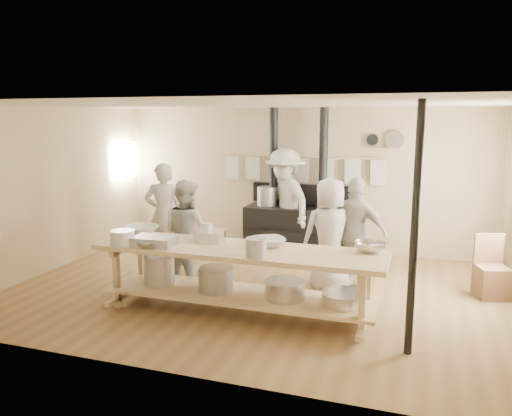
{
  "coord_description": "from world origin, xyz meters",
  "views": [
    {
      "loc": [
        2.08,
        -6.45,
        2.42
      ],
      "look_at": [
        -0.13,
        0.2,
        1.15
      ],
      "focal_mm": 35.0,
      "sensor_mm": 36.0,
      "label": 1
    }
  ],
  "objects_px": {
    "cook_right": "(356,233)",
    "chair": "(491,279)",
    "cook_by_window": "(285,202)",
    "cook_left": "(187,233)",
    "cook_far_left": "(164,215)",
    "roasting_pan": "(154,241)",
    "stove": "(296,225)",
    "prep_table": "(238,274)",
    "cook_center": "(329,234)"
  },
  "relations": [
    {
      "from": "cook_right",
      "to": "chair",
      "type": "xyz_separation_m",
      "value": [
        1.83,
        0.22,
        -0.55
      ]
    },
    {
      "from": "cook_by_window",
      "to": "chair",
      "type": "relative_size",
      "value": 2.23
    },
    {
      "from": "cook_left",
      "to": "cook_by_window",
      "type": "relative_size",
      "value": 0.82
    },
    {
      "from": "cook_far_left",
      "to": "roasting_pan",
      "type": "xyz_separation_m",
      "value": [
        0.87,
        -1.83,
        0.05
      ]
    },
    {
      "from": "cook_far_left",
      "to": "chair",
      "type": "xyz_separation_m",
      "value": [
        4.98,
        0.05,
        -0.6
      ]
    },
    {
      "from": "cook_far_left",
      "to": "cook_by_window",
      "type": "height_order",
      "value": "cook_by_window"
    },
    {
      "from": "cook_left",
      "to": "chair",
      "type": "relative_size",
      "value": 1.82
    },
    {
      "from": "stove",
      "to": "roasting_pan",
      "type": "bearing_deg",
      "value": -107.54
    },
    {
      "from": "prep_table",
      "to": "roasting_pan",
      "type": "bearing_deg",
      "value": -167.84
    },
    {
      "from": "stove",
      "to": "chair",
      "type": "bearing_deg",
      "value": -23.71
    },
    {
      "from": "cook_far_left",
      "to": "chair",
      "type": "relative_size",
      "value": 2.0
    },
    {
      "from": "stove",
      "to": "cook_center",
      "type": "height_order",
      "value": "stove"
    },
    {
      "from": "cook_far_left",
      "to": "cook_by_window",
      "type": "distance_m",
      "value": 2.12
    },
    {
      "from": "stove",
      "to": "prep_table",
      "type": "bearing_deg",
      "value": -90.04
    },
    {
      "from": "stove",
      "to": "cook_left",
      "type": "bearing_deg",
      "value": -116.15
    },
    {
      "from": "stove",
      "to": "prep_table",
      "type": "xyz_separation_m",
      "value": [
        -0.0,
        -3.02,
        -0.0
      ]
    },
    {
      "from": "cook_far_left",
      "to": "cook_center",
      "type": "relative_size",
      "value": 1.07
    },
    {
      "from": "cook_far_left",
      "to": "cook_left",
      "type": "relative_size",
      "value": 1.1
    },
    {
      "from": "cook_left",
      "to": "prep_table",
      "type": "bearing_deg",
      "value": 168.66
    },
    {
      "from": "cook_right",
      "to": "chair",
      "type": "height_order",
      "value": "cook_right"
    },
    {
      "from": "cook_left",
      "to": "cook_right",
      "type": "xyz_separation_m",
      "value": [
        2.34,
        0.64,
        0.03
      ]
    },
    {
      "from": "cook_right",
      "to": "roasting_pan",
      "type": "xyz_separation_m",
      "value": [
        -2.28,
        -1.66,
        0.1
      ]
    },
    {
      "from": "chair",
      "to": "cook_far_left",
      "type": "bearing_deg",
      "value": 164.17
    },
    {
      "from": "cook_center",
      "to": "prep_table",
      "type": "bearing_deg",
      "value": 26.85
    },
    {
      "from": "cook_far_left",
      "to": "cook_center",
      "type": "bearing_deg",
      "value": 146.67
    },
    {
      "from": "stove",
      "to": "cook_far_left",
      "type": "relative_size",
      "value": 1.52
    },
    {
      "from": "cook_center",
      "to": "cook_right",
      "type": "xyz_separation_m",
      "value": [
        0.35,
        0.16,
        0.0
      ]
    },
    {
      "from": "roasting_pan",
      "to": "prep_table",
      "type": "bearing_deg",
      "value": 12.16
    },
    {
      "from": "cook_right",
      "to": "roasting_pan",
      "type": "bearing_deg",
      "value": 50.79
    },
    {
      "from": "cook_center",
      "to": "cook_by_window",
      "type": "relative_size",
      "value": 0.84
    },
    {
      "from": "cook_right",
      "to": "prep_table",
      "type": "bearing_deg",
      "value": 63.62
    },
    {
      "from": "cook_center",
      "to": "roasting_pan",
      "type": "distance_m",
      "value": 2.45
    },
    {
      "from": "stove",
      "to": "roasting_pan",
      "type": "xyz_separation_m",
      "value": [
        -1.02,
        -3.24,
        0.39
      ]
    },
    {
      "from": "stove",
      "to": "cook_by_window",
      "type": "xyz_separation_m",
      "value": [
        -0.17,
        -0.17,
        0.43
      ]
    },
    {
      "from": "cook_by_window",
      "to": "chair",
      "type": "height_order",
      "value": "cook_by_window"
    },
    {
      "from": "cook_far_left",
      "to": "cook_by_window",
      "type": "xyz_separation_m",
      "value": [
        1.72,
        1.24,
        0.1
      ]
    },
    {
      "from": "cook_right",
      "to": "cook_center",
      "type": "bearing_deg",
      "value": 38.89
    },
    {
      "from": "cook_left",
      "to": "chair",
      "type": "distance_m",
      "value": 4.29
    },
    {
      "from": "prep_table",
      "to": "roasting_pan",
      "type": "xyz_separation_m",
      "value": [
        -1.02,
        -0.22,
        0.39
      ]
    },
    {
      "from": "chair",
      "to": "prep_table",
      "type": "bearing_deg",
      "value": -168.09
    },
    {
      "from": "prep_table",
      "to": "roasting_pan",
      "type": "height_order",
      "value": "roasting_pan"
    },
    {
      "from": "prep_table",
      "to": "cook_right",
      "type": "distance_m",
      "value": 1.94
    },
    {
      "from": "prep_table",
      "to": "cook_right",
      "type": "xyz_separation_m",
      "value": [
        1.26,
        1.44,
        0.28
      ]
    },
    {
      "from": "cook_right",
      "to": "cook_far_left",
      "type": "bearing_deg",
      "value": 11.62
    },
    {
      "from": "stove",
      "to": "cook_far_left",
      "type": "distance_m",
      "value": 2.38
    },
    {
      "from": "cook_by_window",
      "to": "roasting_pan",
      "type": "xyz_separation_m",
      "value": [
        -0.85,
        -3.07,
        -0.04
      ]
    },
    {
      "from": "cook_by_window",
      "to": "cook_far_left",
      "type": "bearing_deg",
      "value": -104.61
    },
    {
      "from": "cook_center",
      "to": "roasting_pan",
      "type": "bearing_deg",
      "value": 10.04
    },
    {
      "from": "cook_right",
      "to": "cook_by_window",
      "type": "bearing_deg",
      "value": -29.97
    },
    {
      "from": "cook_center",
      "to": "cook_by_window",
      "type": "distance_m",
      "value": 1.9
    }
  ]
}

